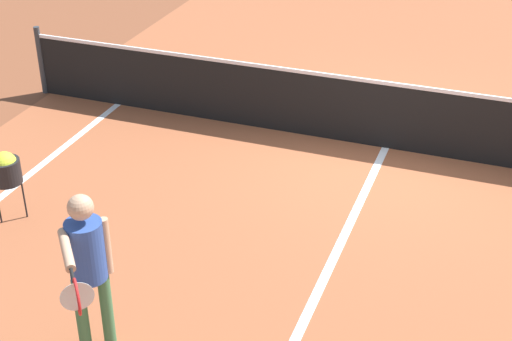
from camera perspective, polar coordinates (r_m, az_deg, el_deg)
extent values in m
plane|color=brown|center=(10.51, 9.65, 1.70)|extent=(60.00, 60.00, 0.00)
cube|color=#9E5433|center=(10.51, 9.66, 1.70)|extent=(10.62, 24.40, 0.00)
cube|color=white|center=(7.86, 4.86, -8.52)|extent=(0.10, 6.40, 0.01)
cylinder|color=#33383D|center=(12.29, -15.76, 7.92)|extent=(0.09, 0.09, 1.07)
cube|color=black|center=(10.31, 9.86, 3.93)|extent=(10.80, 0.02, 0.91)
cube|color=white|center=(10.12, 10.09, 6.39)|extent=(10.80, 0.03, 0.05)
cylinder|color=#3F7247|center=(7.04, -11.07, -10.21)|extent=(0.11, 0.11, 0.80)
cylinder|color=#3F7247|center=(7.02, -12.86, -10.52)|extent=(0.11, 0.11, 0.80)
cylinder|color=#2D4C99|center=(6.62, -12.57, -5.85)|extent=(0.32, 0.32, 0.56)
sphere|color=tan|center=(6.39, -12.98, -2.70)|extent=(0.22, 0.22, 0.22)
cylinder|color=tan|center=(6.63, -11.12, -5.54)|extent=(0.08, 0.08, 0.54)
cylinder|color=tan|center=(6.26, -13.97, -5.76)|extent=(0.41, 0.47, 0.08)
cylinder|color=black|center=(5.95, -13.52, -7.78)|extent=(0.16, 0.19, 0.03)
torus|color=red|center=(5.76, -13.21, -9.16)|extent=(0.20, 0.23, 0.28)
cylinder|color=silver|center=(5.76, -13.21, -9.16)|extent=(0.20, 0.16, 0.25)
cylinder|color=black|center=(8.94, -18.19, -0.07)|extent=(0.34, 0.34, 0.28)
cylinder|color=black|center=(9.14, -16.93, -2.01)|extent=(0.02, 0.02, 0.50)
sphere|color=#CCE033|center=(8.89, -18.28, 0.44)|extent=(0.29, 0.29, 0.29)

